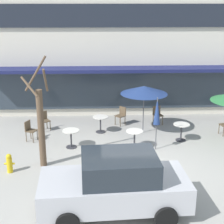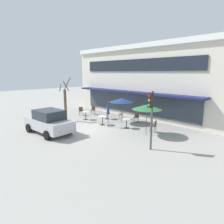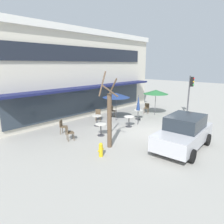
% 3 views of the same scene
% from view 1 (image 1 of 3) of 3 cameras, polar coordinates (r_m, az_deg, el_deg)
% --- Properties ---
extents(ground_plane, '(80.00, 80.00, 0.00)m').
position_cam_1_polar(ground_plane, '(12.72, 3.96, -9.18)').
color(ground_plane, '#9E9B93').
extents(building_facade, '(16.97, 9.10, 7.07)m').
position_cam_1_polar(building_facade, '(21.35, 1.30, 12.04)').
color(building_facade, beige).
rests_on(building_facade, ground).
extents(cafe_table_near_wall, '(0.70, 0.70, 0.76)m').
position_cam_1_polar(cafe_table_near_wall, '(14.21, -6.83, -3.94)').
color(cafe_table_near_wall, '#333338').
rests_on(cafe_table_near_wall, ground).
extents(cafe_table_streetside, '(0.70, 0.70, 0.76)m').
position_cam_1_polar(cafe_table_streetside, '(15.71, -1.94, -1.61)').
color(cafe_table_streetside, '#333338').
rests_on(cafe_table_streetside, ground).
extents(cafe_table_by_tree, '(0.70, 0.70, 0.76)m').
position_cam_1_polar(cafe_table_by_tree, '(14.08, 3.76, -4.06)').
color(cafe_table_by_tree, '#333338').
rests_on(cafe_table_by_tree, ground).
extents(cafe_table_mid_patio, '(0.70, 0.70, 0.76)m').
position_cam_1_polar(cafe_table_mid_patio, '(15.08, 11.45, -2.85)').
color(cafe_table_mid_patio, '#333338').
rests_on(cafe_table_mid_patio, ground).
extents(patio_umbrella_green_folded, '(2.10, 2.10, 2.20)m').
position_cam_1_polar(patio_umbrella_green_folded, '(15.29, 5.35, 3.68)').
color(patio_umbrella_green_folded, '#4C4C51').
rests_on(patio_umbrella_green_folded, ground).
extents(patio_umbrella_corner_open, '(0.28, 0.28, 2.20)m').
position_cam_1_polar(patio_umbrella_corner_open, '(13.66, 7.50, 0.08)').
color(patio_umbrella_corner_open, '#4C4C51').
rests_on(patio_umbrella_corner_open, ground).
extents(cafe_chair_0, '(0.56, 0.56, 0.89)m').
position_cam_1_polar(cafe_chair_0, '(16.28, -11.21, -1.20)').
color(cafe_chair_0, brown).
rests_on(cafe_chair_0, ground).
extents(cafe_chair_1, '(0.53, 0.53, 0.89)m').
position_cam_1_polar(cafe_chair_1, '(15.18, -13.50, -2.81)').
color(cafe_chair_1, brown).
rests_on(cafe_chair_1, ground).
extents(cafe_chair_2, '(0.57, 0.57, 0.89)m').
position_cam_1_polar(cafe_chair_2, '(16.65, 1.55, -0.40)').
color(cafe_chair_2, brown).
rests_on(cafe_chair_2, ground).
extents(cafe_chair_3, '(0.50, 0.50, 0.89)m').
position_cam_1_polar(cafe_chair_3, '(16.88, 7.56, -0.29)').
color(cafe_chair_3, brown).
rests_on(cafe_chair_3, ground).
extents(parked_sedan, '(4.30, 2.21, 1.76)m').
position_cam_1_polar(parked_sedan, '(9.92, 0.58, -11.87)').
color(parked_sedan, '#B7B7BC').
rests_on(parked_sedan, ground).
extents(street_tree, '(0.89, 1.13, 3.99)m').
position_cam_1_polar(street_tree, '(12.45, -11.76, -1.87)').
color(street_tree, brown).
rests_on(street_tree, ground).
extents(fire_hydrant, '(0.36, 0.20, 0.71)m').
position_cam_1_polar(fire_hydrant, '(12.75, -16.69, -8.13)').
color(fire_hydrant, gold).
rests_on(fire_hydrant, ground).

